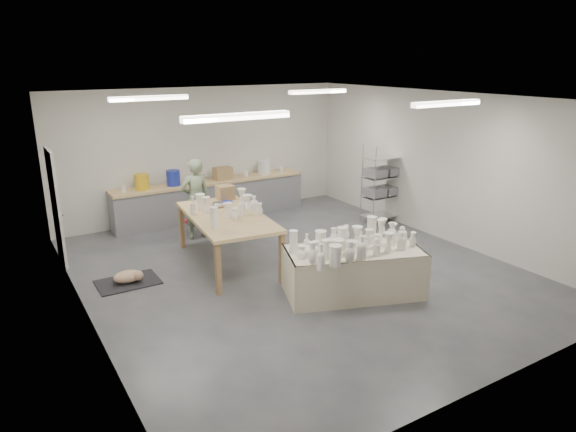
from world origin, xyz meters
TOP-DOWN VIEW (x-y plane):
  - room at (-0.11, 0.08)m, footprint 8.00×8.02m
  - back_counter at (-0.01, 3.68)m, footprint 4.60×0.60m
  - wire_shelf at (3.20, 1.40)m, footprint 0.88×0.48m
  - drying_table at (0.26, -1.27)m, footprint 2.35×1.73m
  - work_table at (-0.83, 1.01)m, footprint 1.51×2.61m
  - rug at (-2.70, 1.02)m, footprint 1.00×0.70m
  - cat at (-2.68, 1.01)m, footprint 0.52×0.41m
  - potter at (-0.84, 2.54)m, footprint 0.62×0.42m
  - red_stool at (-0.84, 2.81)m, footprint 0.40×0.40m

SIDE VIEW (x-z plane):
  - rug at x=-2.70m, z-range 0.00..0.02m
  - cat at x=-2.68m, z-range 0.02..0.22m
  - red_stool at x=-0.84m, z-range 0.12..0.44m
  - drying_table at x=0.26m, z-range -0.13..0.99m
  - back_counter at x=-0.01m, z-range -0.13..1.11m
  - potter at x=-0.84m, z-range 0.00..1.69m
  - wire_shelf at x=3.20m, z-range 0.02..1.82m
  - work_table at x=-0.83m, z-range 0.28..1.57m
  - room at x=-0.11m, z-range 0.56..3.56m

